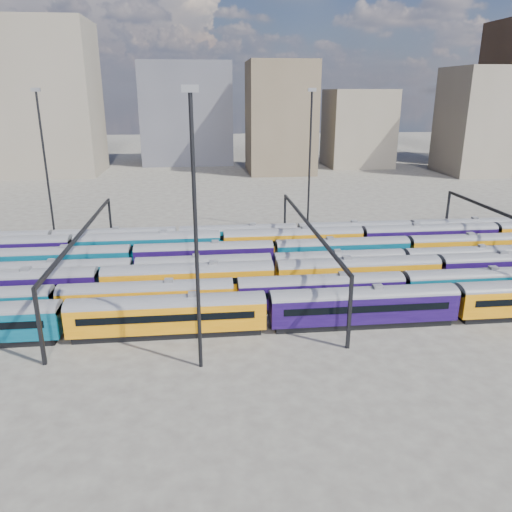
{
  "coord_description": "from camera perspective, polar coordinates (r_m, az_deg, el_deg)",
  "views": [
    {
      "loc": [
        -4.3,
        -64.4,
        25.13
      ],
      "look_at": [
        2.91,
        1.87,
        3.0
      ],
      "focal_mm": 35.0,
      "sensor_mm": 36.0,
      "label": 1
    }
  ],
  "objects": [
    {
      "name": "rake_1",
      "position": [
        58.97,
        -2.37,
        -4.07
      ],
      "size": [
        122.56,
        2.99,
        5.03
      ],
      "color": "black",
      "rests_on": "ground"
    },
    {
      "name": "mast_2",
      "position": [
        43.85,
        -6.94,
        3.48
      ],
      "size": [
        1.4,
        0.5,
        25.6
      ],
      "color": "black",
      "rests_on": "ground"
    },
    {
      "name": "rake_2",
      "position": [
        63.48,
        -7.7,
        -2.38
      ],
      "size": [
        109.1,
        3.19,
        5.39
      ],
      "color": "black",
      "rests_on": "ground"
    },
    {
      "name": "mast_3",
      "position": [
        91.17,
        6.18,
        11.23
      ],
      "size": [
        1.4,
        0.5,
        25.6
      ],
      "color": "black",
      "rests_on": "ground"
    },
    {
      "name": "rake_5",
      "position": [
        77.7,
        -3.94,
        1.69
      ],
      "size": [
        134.09,
        3.27,
        5.52
      ],
      "color": "black",
      "rests_on": "ground"
    },
    {
      "name": "rake_4",
      "position": [
        73.67,
        2.09,
        0.58
      ],
      "size": [
        122.78,
        2.99,
        5.04
      ],
      "color": "black",
      "rests_on": "ground"
    },
    {
      "name": "mast_1",
      "position": [
        90.83,
        -22.95,
        9.89
      ],
      "size": [
        1.4,
        0.5,
        25.6
      ],
      "color": "black",
      "rests_on": "ground"
    },
    {
      "name": "rake_3",
      "position": [
        68.92,
        1.9,
        -0.89
      ],
      "size": [
        112.48,
        2.75,
        4.61
      ],
      "color": "black",
      "rests_on": "ground"
    },
    {
      "name": "gantry_2",
      "position": [
        68.47,
        6.08,
        2.72
      ],
      "size": [
        0.35,
        40.35,
        8.03
      ],
      "color": "black",
      "rests_on": "ground"
    },
    {
      "name": "gantry_1",
      "position": [
        68.78,
        -19.17,
        1.86
      ],
      "size": [
        0.35,
        40.35,
        8.03
      ],
      "color": "black",
      "rests_on": "ground"
    },
    {
      "name": "rake_0",
      "position": [
        56.95,
        12.18,
        -5.19
      ],
      "size": [
        150.32,
        3.14,
        5.29
      ],
      "color": "black",
      "rests_on": "ground"
    },
    {
      "name": "ground",
      "position": [
        69.26,
        -2.23,
        -2.92
      ],
      "size": [
        500.0,
        500.0,
        0.0
      ],
      "primitive_type": "plane",
      "color": "#48443D",
      "rests_on": "ground"
    },
    {
      "name": "rake_6",
      "position": [
        84.01,
        4.73,
        2.71
      ],
      "size": [
        118.38,
        2.89,
        4.86
      ],
      "color": "black",
      "rests_on": "ground"
    }
  ]
}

